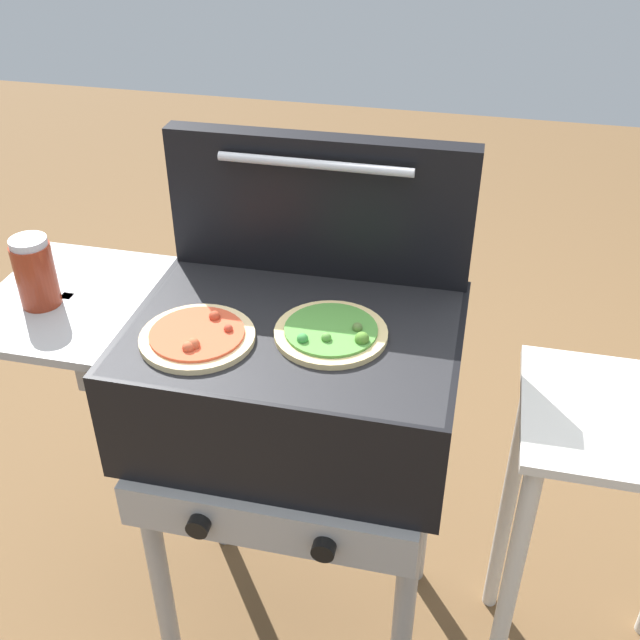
% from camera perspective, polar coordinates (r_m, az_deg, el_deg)
% --- Properties ---
extents(ground_plane, '(8.00, 8.00, 0.00)m').
position_cam_1_polar(ground_plane, '(2.11, -1.42, -21.06)').
color(ground_plane, brown).
extents(grill, '(0.96, 0.53, 0.90)m').
position_cam_1_polar(grill, '(1.55, -2.35, -4.82)').
color(grill, black).
rests_on(grill, ground_plane).
extents(grill_lid_open, '(0.63, 0.08, 0.30)m').
position_cam_1_polar(grill_lid_open, '(1.57, -0.03, 8.47)').
color(grill_lid_open, black).
rests_on(grill_lid_open, grill).
extents(pizza_veggie, '(0.21, 0.21, 0.04)m').
position_cam_1_polar(pizza_veggie, '(1.43, 0.87, -0.95)').
color(pizza_veggie, '#E0C17F').
rests_on(pizza_veggie, grill).
extents(pizza_pepperoni, '(0.22, 0.22, 0.03)m').
position_cam_1_polar(pizza_pepperoni, '(1.44, -9.11, -1.23)').
color(pizza_pepperoni, beige).
rests_on(pizza_pepperoni, grill).
extents(sauce_jar, '(0.08, 0.08, 0.15)m').
position_cam_1_polar(sauce_jar, '(1.60, -20.46, 3.35)').
color(sauce_jar, maroon).
rests_on(sauce_jar, grill).
extents(prep_table, '(0.44, 0.36, 0.80)m').
position_cam_1_polar(prep_table, '(1.68, 21.22, -12.73)').
color(prep_table, beige).
rests_on(prep_table, ground_plane).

